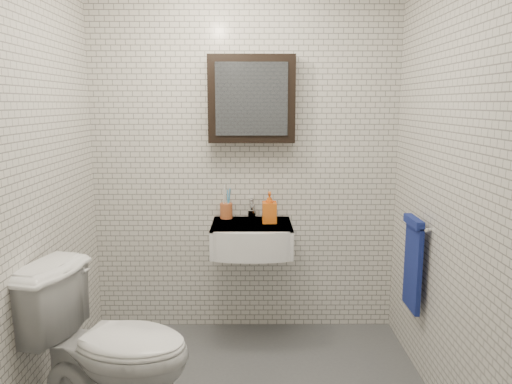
{
  "coord_description": "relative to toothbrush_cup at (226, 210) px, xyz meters",
  "views": [
    {
      "loc": [
        0.06,
        -2.58,
        1.67
      ],
      "look_at": [
        0.08,
        0.45,
        1.13
      ],
      "focal_mm": 35.0,
      "sensor_mm": 36.0,
      "label": 1
    }
  ],
  "objects": [
    {
      "name": "room_shell",
      "position": [
        0.13,
        -0.94,
        0.56
      ],
      "size": [
        2.22,
        2.02,
        2.51
      ],
      "color": "silver",
      "rests_on": "ground"
    },
    {
      "name": "washbasin",
      "position": [
        0.18,
        -0.21,
        -0.16
      ],
      "size": [
        0.55,
        0.5,
        0.2
      ],
      "color": "white",
      "rests_on": "room_shell"
    },
    {
      "name": "faucet",
      "position": [
        0.18,
        -0.01,
        0.01
      ],
      "size": [
        0.06,
        0.2,
        0.15
      ],
      "color": "silver",
      "rests_on": "washbasin"
    },
    {
      "name": "mirror_cabinet",
      "position": [
        0.18,
        -0.01,
        0.79
      ],
      "size": [
        0.6,
        0.15,
        0.6
      ],
      "color": "black",
      "rests_on": "room_shell"
    },
    {
      "name": "towel_rail",
      "position": [
        1.18,
        -0.59,
        -0.19
      ],
      "size": [
        0.09,
        0.3,
        0.58
      ],
      "color": "silver",
      "rests_on": "room_shell"
    },
    {
      "name": "toothbrush_cup",
      "position": [
        0.0,
        0.0,
        0.0
      ],
      "size": [
        0.1,
        0.1,
        0.24
      ],
      "rotation": [
        0.0,
        0.0,
        -0.19
      ],
      "color": "#B7592D",
      "rests_on": "washbasin"
    },
    {
      "name": "soap_bottle",
      "position": [
        0.31,
        -0.14,
        0.05
      ],
      "size": [
        0.1,
        0.1,
        0.22
      ],
      "primitive_type": "imported",
      "rotation": [
        0.0,
        0.0,
        0.02
      ],
      "color": "orange",
      "rests_on": "washbasin"
    },
    {
      "name": "toilet",
      "position": [
        -0.54,
        -1.13,
        -0.48
      ],
      "size": [
        0.93,
        0.66,
        0.86
      ],
      "primitive_type": "imported",
      "rotation": [
        0.0,
        0.0,
        1.34
      ],
      "color": "white",
      "rests_on": "ground"
    }
  ]
}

